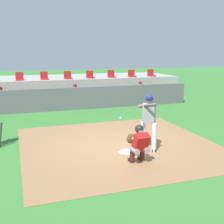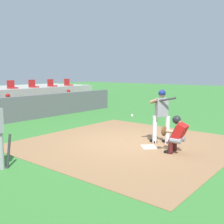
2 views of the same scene
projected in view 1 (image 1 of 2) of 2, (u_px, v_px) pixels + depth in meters
ground_plane at (119, 145)px, 9.90m from camera, size 80.00×80.00×0.00m
dirt_infield at (119, 145)px, 9.90m from camera, size 6.40×6.40×0.01m
home_plate at (127, 152)px, 9.15m from camera, size 0.62×0.62×0.02m
batter_at_plate at (149, 119)px, 9.13m from camera, size 0.52×0.91×1.80m
catcher_crouched at (139, 143)px, 8.17m from camera, size 0.51×1.96×1.13m
dugout_wall at (78, 98)px, 15.80m from camera, size 13.00×0.30×1.20m
dugout_bench at (74, 102)px, 16.81m from camera, size 11.80×0.44×0.45m
dugout_player_0 at (1, 98)px, 15.34m from camera, size 0.49×0.70×1.30m
dugout_player_1 at (76, 95)px, 16.59m from camera, size 0.49×0.70×1.30m
dugout_player_2 at (141, 92)px, 17.85m from camera, size 0.49×0.70×1.30m
stands_platform at (64, 87)px, 19.86m from camera, size 15.00×4.40×1.40m
stadium_seat_2 at (20, 78)px, 17.38m from camera, size 0.46×0.46×0.48m
stadium_seat_3 at (44, 77)px, 17.83m from camera, size 0.46×0.46×0.48m
stadium_seat_4 at (68, 77)px, 18.28m from camera, size 0.46×0.46×0.48m
stadium_seat_5 at (90, 76)px, 18.73m from camera, size 0.46×0.46×0.48m
stadium_seat_6 at (112, 75)px, 19.18m from camera, size 0.46×0.46×0.48m
stadium_seat_7 at (132, 75)px, 19.63m from camera, size 0.46×0.46×0.48m
stadium_seat_8 at (151, 74)px, 20.08m from camera, size 0.46×0.46×0.48m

